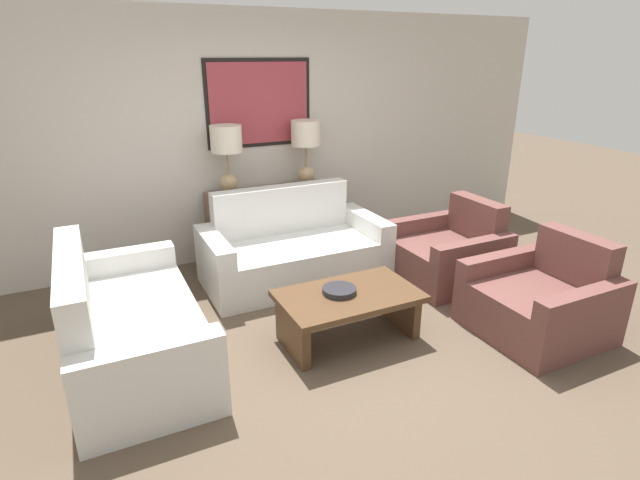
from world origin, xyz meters
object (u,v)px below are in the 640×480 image
object	(u,v)px
table_lamp_right	(306,142)
armchair_near_back_wall	(448,254)
table_lamp_left	(227,148)
armchair_near_camera	(541,302)
couch_by_back_wall	(293,251)
decorative_bowl	(339,290)
couch_by_side	(128,328)
console_table	(271,223)
coffee_table	(348,306)

from	to	relation	value
table_lamp_right	armchair_near_back_wall	bearing A→B (deg)	-53.74
table_lamp_left	armchair_near_camera	xyz separation A→B (m)	(1.88, -2.52, -1.02)
couch_by_back_wall	armchair_near_camera	size ratio (longest dim) A/B	1.90
couch_by_back_wall	decorative_bowl	bearing A→B (deg)	-95.92
couch_by_back_wall	couch_by_side	bearing A→B (deg)	-153.06
table_lamp_right	couch_by_back_wall	size ratio (longest dim) A/B	0.39
table_lamp_left	decorative_bowl	size ratio (longest dim) A/B	2.63
table_lamp_left	couch_by_side	size ratio (longest dim) A/B	0.39
console_table	couch_by_back_wall	distance (m)	0.66
armchair_near_back_wall	armchair_near_camera	bearing A→B (deg)	-90.00
coffee_table	table_lamp_right	bearing A→B (deg)	75.19
couch_by_side	decorative_bowl	xyz separation A→B (m)	(1.57, -0.38, 0.14)
coffee_table	decorative_bowl	xyz separation A→B (m)	(-0.07, 0.04, 0.13)
coffee_table	armchair_near_back_wall	xyz separation A→B (m)	(1.50, 0.59, -0.03)
table_lamp_left	couch_by_back_wall	bearing A→B (deg)	-55.44
table_lamp_right	couch_by_side	bearing A→B (deg)	-144.82
table_lamp_left	table_lamp_right	distance (m)	0.90
couch_by_back_wall	decorative_bowl	size ratio (longest dim) A/B	6.71
console_table	coffee_table	distance (m)	1.94
table_lamp_left	table_lamp_right	xyz separation A→B (m)	(0.90, 0.00, 0.00)
coffee_table	decorative_bowl	world-z (taller)	decorative_bowl
coffee_table	armchair_near_camera	bearing A→B (deg)	-21.44
table_lamp_right	armchair_near_back_wall	xyz separation A→B (m)	(0.99, -1.34, -1.02)
decorative_bowl	armchair_near_back_wall	world-z (taller)	armchair_near_back_wall
coffee_table	table_lamp_left	bearing A→B (deg)	101.24
armchair_near_camera	couch_by_side	bearing A→B (deg)	162.15
table_lamp_left	console_table	bearing A→B (deg)	0.00
table_lamp_right	decorative_bowl	size ratio (longest dim) A/B	2.63
console_table	table_lamp_left	size ratio (longest dim) A/B	1.92
decorative_bowl	table_lamp_right	bearing A→B (deg)	73.08
armchair_near_camera	couch_by_back_wall	bearing A→B (deg)	127.46
table_lamp_left	armchair_near_back_wall	world-z (taller)	table_lamp_left
console_table	armchair_near_back_wall	world-z (taller)	armchair_near_back_wall
table_lamp_left	table_lamp_right	bearing A→B (deg)	0.00
decorative_bowl	armchair_near_camera	distance (m)	1.69
table_lamp_right	armchair_near_back_wall	distance (m)	1.95
coffee_table	decorative_bowl	distance (m)	0.15
coffee_table	armchair_near_camera	size ratio (longest dim) A/B	1.16
couch_by_back_wall	coffee_table	size ratio (longest dim) A/B	1.64
table_lamp_right	decorative_bowl	xyz separation A→B (m)	(-0.58, -1.90, -0.85)
couch_by_back_wall	couch_by_side	xyz separation A→B (m)	(-1.70, -0.86, 0.00)
console_table	couch_by_side	xyz separation A→B (m)	(-1.70, -1.51, -0.10)
table_lamp_left	armchair_near_camera	bearing A→B (deg)	-53.27
couch_by_back_wall	coffee_table	xyz separation A→B (m)	(-0.06, -1.28, 0.00)
console_table	armchair_near_camera	xyz separation A→B (m)	(1.43, -2.52, -0.13)
console_table	armchair_near_camera	bearing A→B (deg)	-60.37
table_lamp_left	couch_by_back_wall	size ratio (longest dim) A/B	0.39
coffee_table	armchair_near_back_wall	world-z (taller)	armchair_near_back_wall
table_lamp_right	couch_by_side	world-z (taller)	table_lamp_right
table_lamp_right	decorative_bowl	distance (m)	2.16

